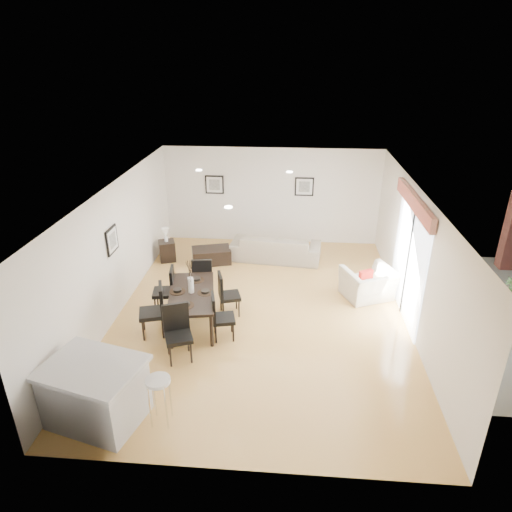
# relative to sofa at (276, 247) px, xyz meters

# --- Properties ---
(ground) EXTENTS (8.00, 8.00, 0.00)m
(ground) POSITION_rel_sofa_xyz_m (-0.19, -2.74, -0.34)
(ground) COLOR #DDB15A
(ground) RESTS_ON ground
(wall_back) EXTENTS (6.00, 0.04, 2.70)m
(wall_back) POSITION_rel_sofa_xyz_m (-0.19, 1.26, 1.01)
(wall_back) COLOR white
(wall_back) RESTS_ON ground
(wall_front) EXTENTS (6.00, 0.04, 2.70)m
(wall_front) POSITION_rel_sofa_xyz_m (-0.19, -6.74, 1.01)
(wall_front) COLOR white
(wall_front) RESTS_ON ground
(wall_left) EXTENTS (0.04, 8.00, 2.70)m
(wall_left) POSITION_rel_sofa_xyz_m (-3.19, -2.74, 1.01)
(wall_left) COLOR white
(wall_left) RESTS_ON ground
(wall_right) EXTENTS (0.04, 8.00, 2.70)m
(wall_right) POSITION_rel_sofa_xyz_m (2.81, -2.74, 1.01)
(wall_right) COLOR white
(wall_right) RESTS_ON ground
(ceiling) EXTENTS (6.00, 8.00, 0.02)m
(ceiling) POSITION_rel_sofa_xyz_m (-0.19, -2.74, 2.36)
(ceiling) COLOR white
(ceiling) RESTS_ON wall_back
(sofa) EXTENTS (2.41, 1.16, 0.68)m
(sofa) POSITION_rel_sofa_xyz_m (0.00, 0.00, 0.00)
(sofa) COLOR gray
(sofa) RESTS_ON ground
(armchair) EXTENTS (1.34, 1.27, 0.69)m
(armchair) POSITION_rel_sofa_xyz_m (2.15, -1.89, 0.01)
(armchair) COLOR beige
(armchair) RESTS_ON ground
(courtyard_plant_b) EXTENTS (0.40, 0.40, 0.59)m
(courtyard_plant_b) POSITION_rel_sofa_xyz_m (5.24, -1.85, -0.05)
(courtyard_plant_b) COLOR #385123
(courtyard_plant_b) RESTS_ON ground
(dining_table) EXTENTS (1.16, 1.87, 0.73)m
(dining_table) POSITION_rel_sofa_xyz_m (-1.54, -3.27, 0.31)
(dining_table) COLOR black
(dining_table) RESTS_ON ground
(dining_chair_wnear) EXTENTS (0.59, 0.59, 1.05)m
(dining_chair_wnear) POSITION_rel_sofa_xyz_m (-2.15, -3.68, 0.25)
(dining_chair_wnear) COLOR black
(dining_chair_wnear) RESTS_ON ground
(dining_chair_wfar) EXTENTS (0.51, 0.51, 1.00)m
(dining_chair_wfar) POSITION_rel_sofa_xyz_m (-2.15, -2.82, 0.22)
(dining_chair_wfar) COLOR black
(dining_chair_wfar) RESTS_ON ground
(dining_chair_enear) EXTENTS (0.51, 0.51, 0.94)m
(dining_chair_enear) POSITION_rel_sofa_xyz_m (-0.92, -3.72, 0.19)
(dining_chair_enear) COLOR black
(dining_chair_enear) RESTS_ON ground
(dining_chair_efar) EXTENTS (0.53, 0.53, 0.94)m
(dining_chair_efar) POSITION_rel_sofa_xyz_m (-0.92, -2.86, 0.19)
(dining_chair_efar) COLOR black
(dining_chair_efar) RESTS_ON ground
(dining_chair_head) EXTENTS (0.60, 0.60, 1.04)m
(dining_chair_head) POSITION_rel_sofa_xyz_m (-1.57, -4.35, 0.24)
(dining_chair_head) COLOR black
(dining_chair_head) RESTS_ON ground
(dining_chair_foot) EXTENTS (0.49, 0.49, 0.98)m
(dining_chair_foot) POSITION_rel_sofa_xyz_m (-1.53, -2.19, 0.21)
(dining_chair_foot) COLOR black
(dining_chair_foot) RESTS_ON ground
(vase) EXTENTS (0.88, 1.35, 0.68)m
(vase) POSITION_rel_sofa_xyz_m (-1.54, -3.27, 0.67)
(vase) COLOR white
(vase) RESTS_ON dining_table
(coffee_table) EXTENTS (1.10, 0.83, 0.39)m
(coffee_table) POSITION_rel_sofa_xyz_m (-1.67, -0.35, -0.14)
(coffee_table) COLOR black
(coffee_table) RESTS_ON ground
(side_table) EXTENTS (0.52, 0.52, 0.54)m
(side_table) POSITION_rel_sofa_xyz_m (-2.85, -0.31, -0.07)
(side_table) COLOR black
(side_table) RESTS_ON ground
(table_lamp) EXTENTS (0.20, 0.20, 0.37)m
(table_lamp) POSITION_rel_sofa_xyz_m (-2.85, -0.31, 0.44)
(table_lamp) COLOR white
(table_lamp) RESTS_ON side_table
(cushion) EXTENTS (0.33, 0.25, 0.32)m
(cushion) POSITION_rel_sofa_xyz_m (2.05, -1.99, 0.22)
(cushion) COLOR #AC1E16
(cushion) RESTS_ON armchair
(kitchen_island) EXTENTS (1.63, 1.40, 0.98)m
(kitchen_island) POSITION_rel_sofa_xyz_m (-2.42, -5.97, 0.16)
(kitchen_island) COLOR silver
(kitchen_island) RESTS_ON ground
(bar_stool) EXTENTS (0.37, 0.37, 0.80)m
(bar_stool) POSITION_rel_sofa_xyz_m (-1.45, -5.97, 0.35)
(bar_stool) COLOR silver
(bar_stool) RESTS_ON ground
(framed_print_back_left) EXTENTS (0.52, 0.04, 0.52)m
(framed_print_back_left) POSITION_rel_sofa_xyz_m (-1.79, 1.23, 1.31)
(framed_print_back_left) COLOR black
(framed_print_back_left) RESTS_ON wall_back
(framed_print_back_right) EXTENTS (0.52, 0.04, 0.52)m
(framed_print_back_right) POSITION_rel_sofa_xyz_m (0.71, 1.23, 1.31)
(framed_print_back_right) COLOR black
(framed_print_back_right) RESTS_ON wall_back
(framed_print_left_wall) EXTENTS (0.04, 0.52, 0.52)m
(framed_print_left_wall) POSITION_rel_sofa_xyz_m (-3.16, -2.94, 1.31)
(framed_print_left_wall) COLOR black
(framed_print_left_wall) RESTS_ON wall_left
(sliding_door) EXTENTS (0.12, 2.70, 2.57)m
(sliding_door) POSITION_rel_sofa_xyz_m (2.76, -2.44, 1.33)
(sliding_door) COLOR white
(sliding_door) RESTS_ON wall_right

